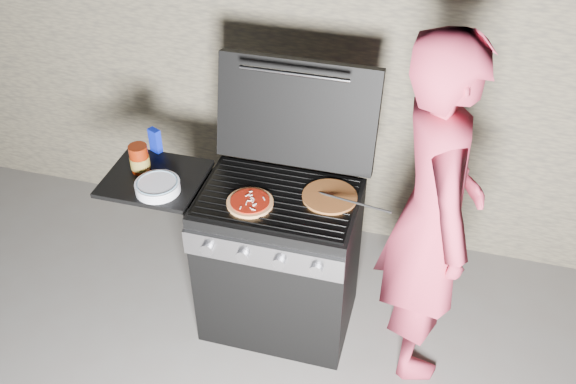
% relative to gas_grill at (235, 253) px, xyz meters
% --- Properties ---
extents(ground, '(50.00, 50.00, 0.00)m').
position_rel_gas_grill_xyz_m(ground, '(0.25, 0.00, -0.46)').
color(ground, '#5F5954').
extents(stone_wall, '(8.00, 0.35, 1.80)m').
position_rel_gas_grill_xyz_m(stone_wall, '(0.25, 1.05, 0.44)').
color(stone_wall, '#786D53').
rests_on(stone_wall, ground).
extents(gas_grill, '(1.34, 0.79, 0.91)m').
position_rel_gas_grill_xyz_m(gas_grill, '(0.00, 0.00, 0.00)').
color(gas_grill, black).
rests_on(gas_grill, ground).
extents(pizza_topped, '(0.24, 0.24, 0.03)m').
position_rel_gas_grill_xyz_m(pizza_topped, '(0.13, -0.09, 0.47)').
color(pizza_topped, '#DCAE5D').
rests_on(pizza_topped, gas_grill).
extents(pizza_plain, '(0.28, 0.28, 0.01)m').
position_rel_gas_grill_xyz_m(pizza_plain, '(0.50, 0.06, 0.46)').
color(pizza_plain, '#BD682E').
rests_on(pizza_plain, gas_grill).
extents(sauce_jar, '(0.12, 0.12, 0.15)m').
position_rel_gas_grill_xyz_m(sauce_jar, '(-0.51, 0.03, 0.52)').
color(sauce_jar, maroon).
rests_on(sauce_jar, gas_grill).
extents(blue_carton, '(0.07, 0.06, 0.14)m').
position_rel_gas_grill_xyz_m(blue_carton, '(-0.50, 0.22, 0.52)').
color(blue_carton, '#091DB7').
rests_on(blue_carton, gas_grill).
extents(plate_stack, '(0.23, 0.23, 0.05)m').
position_rel_gas_grill_xyz_m(plate_stack, '(-0.35, -0.10, 0.47)').
color(plate_stack, white).
rests_on(plate_stack, gas_grill).
extents(person, '(0.64, 0.79, 1.89)m').
position_rel_gas_grill_xyz_m(person, '(1.00, 0.01, 0.49)').
color(person, '#B9324B').
rests_on(person, ground).
extents(tongs, '(0.39, 0.16, 0.08)m').
position_rel_gas_grill_xyz_m(tongs, '(0.63, 0.00, 0.50)').
color(tongs, black).
rests_on(tongs, gas_grill).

